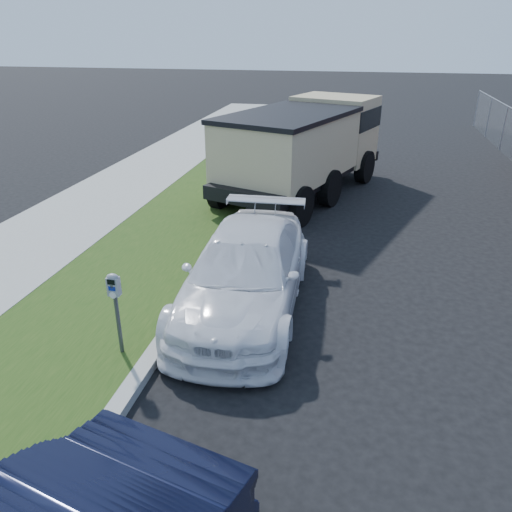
# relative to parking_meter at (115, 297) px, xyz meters

# --- Properties ---
(ground) EXTENTS (120.00, 120.00, 0.00)m
(ground) POSITION_rel_parking_meter_xyz_m (3.07, 1.02, -1.09)
(ground) COLOR black
(ground) RESTS_ON ground
(streetside) EXTENTS (6.12, 50.00, 0.15)m
(streetside) POSITION_rel_parking_meter_xyz_m (-2.49, 3.02, -1.02)
(streetside) COLOR gray
(streetside) RESTS_ON ground
(parking_meter) EXTENTS (0.18, 0.13, 1.33)m
(parking_meter) POSITION_rel_parking_meter_xyz_m (0.00, 0.00, 0.00)
(parking_meter) COLOR #3F4247
(parking_meter) RESTS_ON ground
(white_wagon) EXTENTS (2.15, 4.96, 1.42)m
(white_wagon) POSITION_rel_parking_meter_xyz_m (1.51, 1.93, -0.38)
(white_wagon) COLOR white
(white_wagon) RESTS_ON ground
(dump_truck) EXTENTS (4.63, 7.28, 2.68)m
(dump_truck) POSITION_rel_parking_meter_xyz_m (1.69, 9.33, 0.42)
(dump_truck) COLOR black
(dump_truck) RESTS_ON ground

